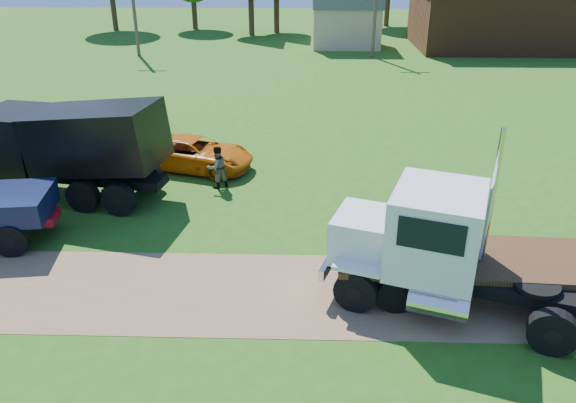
{
  "coord_description": "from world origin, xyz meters",
  "views": [
    {
      "loc": [
        0.21,
        -13.56,
        9.38
      ],
      "look_at": [
        -0.26,
        2.79,
        1.6
      ],
      "focal_mm": 35.0,
      "sensor_mm": 36.0,
      "label": 1
    }
  ],
  "objects_px": {
    "orange_pickup": "(195,153)",
    "flatbed_trailer": "(489,265)",
    "black_dump_truck": "(60,144)",
    "white_semi_tractor": "(437,248)"
  },
  "relations": [
    {
      "from": "white_semi_tractor",
      "to": "flatbed_trailer",
      "type": "xyz_separation_m",
      "value": [
        1.64,
        0.46,
        -0.79
      ]
    },
    {
      "from": "white_semi_tractor",
      "to": "black_dump_truck",
      "type": "relative_size",
      "value": 0.93
    },
    {
      "from": "black_dump_truck",
      "to": "flatbed_trailer",
      "type": "distance_m",
      "value": 15.98
    },
    {
      "from": "white_semi_tractor",
      "to": "flatbed_trailer",
      "type": "relative_size",
      "value": 0.98
    },
    {
      "from": "orange_pickup",
      "to": "flatbed_trailer",
      "type": "bearing_deg",
      "value": -117.09
    },
    {
      "from": "flatbed_trailer",
      "to": "black_dump_truck",
      "type": "bearing_deg",
      "value": 160.03
    },
    {
      "from": "orange_pickup",
      "to": "flatbed_trailer",
      "type": "xyz_separation_m",
      "value": [
        10.06,
        -9.29,
        0.22
      ]
    },
    {
      "from": "white_semi_tractor",
      "to": "orange_pickup",
      "type": "height_order",
      "value": "white_semi_tractor"
    },
    {
      "from": "orange_pickup",
      "to": "flatbed_trailer",
      "type": "height_order",
      "value": "flatbed_trailer"
    },
    {
      "from": "black_dump_truck",
      "to": "orange_pickup",
      "type": "relative_size",
      "value": 1.78
    }
  ]
}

